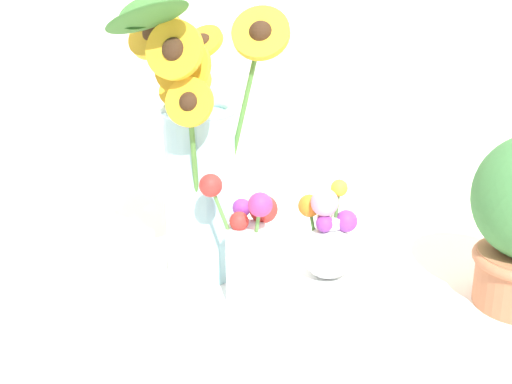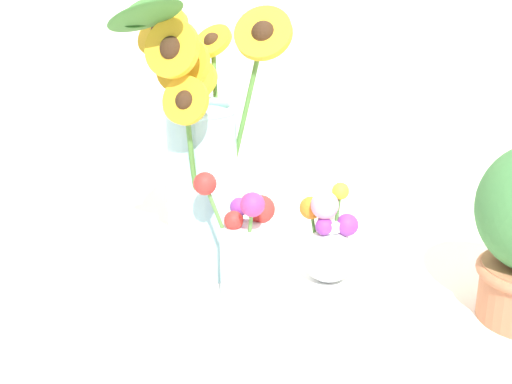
{
  "view_description": "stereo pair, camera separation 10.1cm",
  "coord_description": "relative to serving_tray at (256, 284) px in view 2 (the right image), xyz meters",
  "views": [
    {
      "loc": [
        0.34,
        -0.84,
        0.51
      ],
      "look_at": [
        0.02,
        0.05,
        0.16
      ],
      "focal_mm": 50.0,
      "sensor_mm": 36.0,
      "label": 1
    },
    {
      "loc": [
        0.43,
        -0.81,
        0.51
      ],
      "look_at": [
        0.02,
        0.05,
        0.16
      ],
      "focal_mm": 50.0,
      "sensor_mm": 36.0,
      "label": 2
    }
  ],
  "objects": [
    {
      "name": "vase_small_center",
      "position": [
        0.01,
        -0.07,
        0.09
      ],
      "size": [
        0.1,
        0.1,
        0.19
      ],
      "color": "white",
      "rests_on": "serving_tray"
    },
    {
      "name": "ground_plane",
      "position": [
        -0.02,
        -0.05,
        -0.01
      ],
      "size": [
        6.0,
        6.0,
        0.0
      ],
      "primitive_type": "plane",
      "color": "silver"
    },
    {
      "name": "vase_bulb_right",
      "position": [
        0.1,
        0.04,
        0.07
      ],
      "size": [
        0.09,
        0.08,
        0.15
      ],
      "color": "white",
      "rests_on": "serving_tray"
    },
    {
      "name": "serving_tray",
      "position": [
        0.0,
        0.0,
        0.0
      ],
      "size": [
        0.44,
        0.44,
        0.02
      ],
      "color": "white",
      "rests_on": "ground_plane"
    },
    {
      "name": "mason_jar_sunflowers",
      "position": [
        -0.09,
        -0.01,
        0.19
      ],
      "size": [
        0.26,
        0.26,
        0.42
      ],
      "color": "#9ED1D6",
      "rests_on": "serving_tray"
    }
  ]
}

